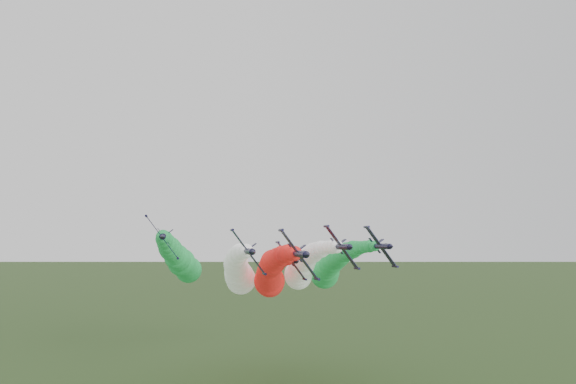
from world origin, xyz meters
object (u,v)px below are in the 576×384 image
jet_inner_left (238,271)px  jet_trail (270,275)px  jet_inner_right (302,267)px  jet_outer_left (180,260)px  jet_outer_right (331,266)px  jet_lead (271,274)px

jet_inner_left → jet_trail: (10.65, 14.49, -1.82)m
jet_inner_right → jet_outer_left: (-31.22, 5.64, 1.94)m
jet_inner_left → jet_outer_left: size_ratio=1.01×
jet_inner_left → jet_outer_left: 15.87m
jet_inner_left → jet_outer_right: 26.14m
jet_inner_right → jet_outer_left: size_ratio=1.00×
jet_lead → jet_outer_left: 27.40m
jet_lead → jet_trail: bearing=80.4°
jet_lead → jet_inner_right: jet_inner_right is taller
jet_outer_right → jet_inner_right: bearing=-152.9°
jet_outer_left → jet_inner_right: bearing=-10.2°
jet_inner_left → jet_inner_right: bearing=-0.8°
jet_outer_right → jet_lead: bearing=-139.6°
jet_inner_left → jet_trail: size_ratio=1.00×
jet_inner_right → jet_outer_left: bearing=169.8°
jet_outer_left → jet_trail: size_ratio=1.00×
jet_inner_left → jet_lead: bearing=-63.3°
jet_lead → jet_trail: (4.52, 26.71, -1.80)m
jet_outer_left → jet_trail: 27.28m
jet_outer_right → jet_outer_left: bearing=178.6°
jet_lead → jet_outer_right: (19.61, 16.67, 0.95)m
jet_outer_left → jet_lead: bearing=-40.3°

